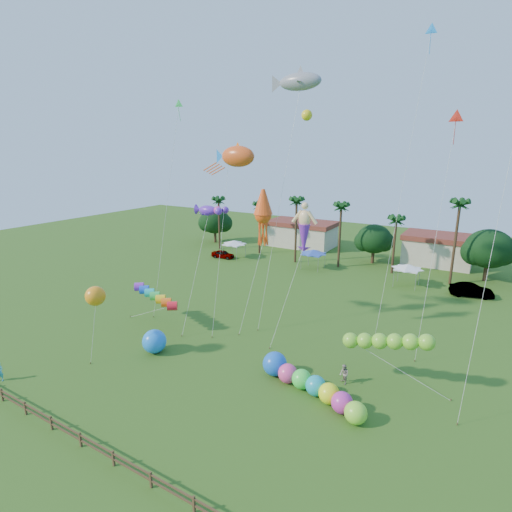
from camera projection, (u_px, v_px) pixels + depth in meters
The scene contains 22 objects.
ground at pixel (183, 410), 28.18m from camera, with size 160.00×160.00×0.00m, color #285116.
tree_line at pixel (389, 240), 61.70m from camera, with size 69.46×8.91×11.00m.
buildings_row at pixel (358, 242), 70.58m from camera, with size 35.00×7.00×4.00m.
tent_row at pixel (312, 252), 60.53m from camera, with size 31.00×4.00×0.60m.
fence at pixel (113, 457), 23.06m from camera, with size 36.12×0.12×1.00m.
car_a at pixel (223, 254), 67.74m from camera, with size 1.59×3.95×1.35m, color #4C4C54.
car_b at pixel (471, 290), 49.82m from camera, with size 1.74×5.00×1.65m, color #4C4C54.
spectator_a at pixel (0, 372), 31.57m from camera, with size 0.59×0.39×1.61m, color #38A5C6.
spectator_b at pixel (344, 374), 31.18m from camera, with size 0.78×0.61×1.61m, color gray.
caterpillar_inflatable at pixel (308, 383), 29.98m from camera, with size 9.49×4.45×1.97m.
blue_ball at pixel (154, 341), 35.98m from camera, with size 2.15×2.15×2.15m, color #1B7CF5.
rainbow_tube at pixel (160, 303), 40.19m from camera, with size 8.37×3.79×3.35m.
green_worm at pixel (351, 340), 31.18m from camera, with size 10.72×3.57×4.10m.
orange_ball_kite at pixel (95, 296), 33.33m from camera, with size 1.94×1.95×6.81m.
merman_kite at pixel (304, 231), 37.74m from camera, with size 2.14×5.71×12.67m.
fish_kite at pixel (238, 156), 37.97m from camera, with size 5.58×6.16×18.30m.
shark_kite at pixel (300, 82), 39.40m from camera, with size 6.16×7.99×25.40m.
squid_kite at pixel (263, 215), 39.48m from camera, with size 2.21×4.90×14.22m.
lobster_kite at pixel (208, 210), 40.24m from camera, with size 3.85×6.03×12.61m.
delta_kite_red at pixel (456, 121), 32.80m from camera, with size 1.31×4.55×21.03m.
delta_kite_green at pixel (178, 111), 41.93m from camera, with size 1.24×5.31×22.95m.
delta_kite_blue at pixel (429, 41), 33.04m from camera, with size 2.40×3.30×27.92m.
Camera 1 is at (17.05, -18.25, 17.77)m, focal length 28.00 mm.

